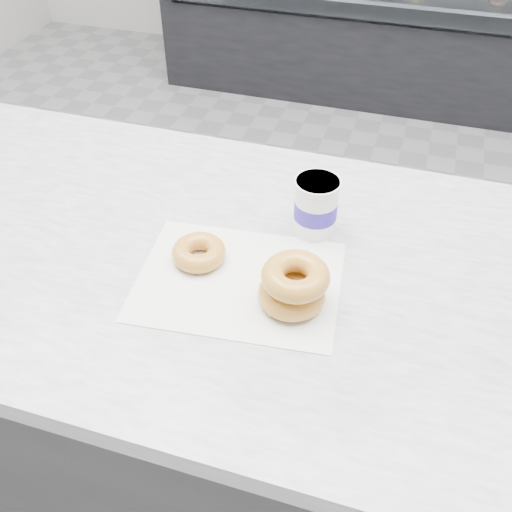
# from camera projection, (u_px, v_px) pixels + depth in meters

# --- Properties ---
(ground) EXTENTS (5.00, 5.00, 0.00)m
(ground) POSITION_uv_depth(u_px,v_px,m) (279.00, 334.00, 2.05)
(ground) COLOR #959598
(ground) RESTS_ON ground
(counter) EXTENTS (3.06, 0.76, 0.90)m
(counter) POSITION_uv_depth(u_px,v_px,m) (215.00, 396.00, 1.32)
(counter) COLOR #333335
(counter) RESTS_ON ground
(display_case) EXTENTS (2.40, 0.74, 1.25)m
(display_case) POSITION_uv_depth(u_px,v_px,m) (381.00, 3.00, 3.23)
(display_case) COLOR black
(display_case) RESTS_ON ground
(wax_paper) EXTENTS (0.36, 0.29, 0.00)m
(wax_paper) POSITION_uv_depth(u_px,v_px,m) (239.00, 280.00, 0.96)
(wax_paper) COLOR silver
(wax_paper) RESTS_ON counter
(donut_single) EXTENTS (0.11, 0.11, 0.03)m
(donut_single) POSITION_uv_depth(u_px,v_px,m) (199.00, 252.00, 0.99)
(donut_single) COLOR gold
(donut_single) RESTS_ON wax_paper
(donut_stack) EXTENTS (0.12, 0.12, 0.08)m
(donut_stack) POSITION_uv_depth(u_px,v_px,m) (293.00, 285.00, 0.90)
(donut_stack) COLOR gold
(donut_stack) RESTS_ON wax_paper
(coffee_cup) EXTENTS (0.08, 0.08, 0.11)m
(coffee_cup) POSITION_uv_depth(u_px,v_px,m) (316.00, 206.00, 1.02)
(coffee_cup) COLOR white
(coffee_cup) RESTS_ON counter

